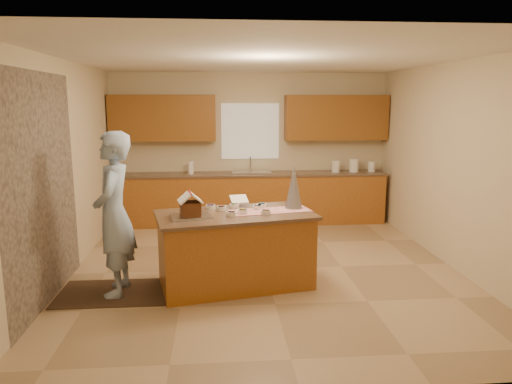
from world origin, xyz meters
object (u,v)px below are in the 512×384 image
boy (114,214)px  gingerbread_house (190,206)px  tinsel_tree (294,187)px  island_base (235,251)px

boy → gingerbread_house: boy is taller
boy → tinsel_tree: bearing=99.0°
tinsel_tree → gingerbread_house: (-1.24, -0.36, -0.14)m
island_base → gingerbread_house: (-0.51, -0.16, 0.59)m
tinsel_tree → boy: size_ratio=0.29×
island_base → boy: 1.46m
tinsel_tree → boy: 2.13m
island_base → tinsel_tree: 1.05m
island_base → boy: boy is taller
island_base → boy: size_ratio=0.94×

